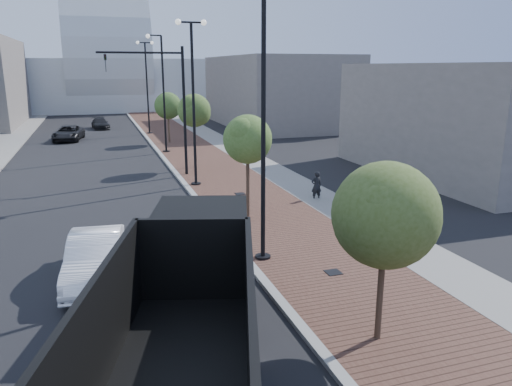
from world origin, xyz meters
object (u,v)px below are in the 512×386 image
object	(u,v)px
white_sedan	(95,258)
pedestrian	(316,186)
dump_truck	(191,319)
dark_car_mid	(68,133)

from	to	relation	value
white_sedan	pedestrian	bearing A→B (deg)	37.62
dump_truck	dark_car_mid	size ratio (longest dim) A/B	2.73
dump_truck	white_sedan	size ratio (longest dim) A/B	2.90
white_sedan	pedestrian	xyz separation A→B (m)	(11.03, 6.71, 0.01)
dump_truck	white_sedan	xyz separation A→B (m)	(-1.97, 6.19, -0.70)
dump_truck	dark_car_mid	bearing A→B (deg)	112.31
dark_car_mid	dump_truck	bearing A→B (deg)	-75.14
pedestrian	dark_car_mid	bearing A→B (deg)	-64.56
dark_car_mid	white_sedan	bearing A→B (deg)	-77.40
dark_car_mid	pedestrian	distance (m)	30.07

